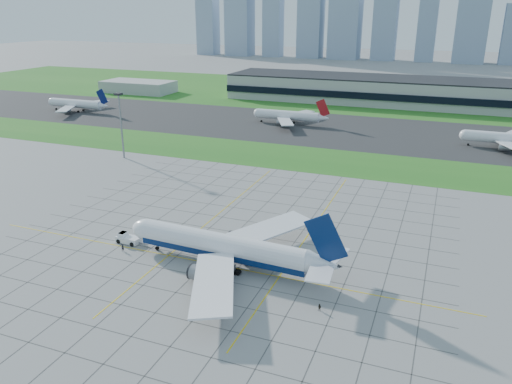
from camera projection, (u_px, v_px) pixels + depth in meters
ground at (210, 259)px, 117.77m from camera, size 1400.00×1400.00×0.00m
grass_median at (311, 159)px, 196.53m from camera, size 700.00×35.00×0.04m
asphalt_taxiway at (341, 130)px, 244.66m from camera, size 700.00×75.00×0.04m
grass_far at (375, 96)px, 340.93m from camera, size 700.00×145.00×0.04m
apron_markings at (231, 240)px, 127.33m from camera, size 120.00×130.00×0.03m
terminal at (437, 93)px, 302.60m from camera, size 260.00×43.00×15.80m
service_block at (138, 87)px, 354.72m from camera, size 50.00×25.00×8.00m
light_mast at (120, 117)px, 192.96m from camera, size 2.50×2.50×25.60m
city_skyline at (408, 6)px, 555.54m from camera, size 523.00×32.40×160.00m
airliner at (224, 247)px, 113.48m from camera, size 53.61×54.24×16.87m
pushback_tug at (127, 238)px, 125.72m from camera, size 9.20×3.47×2.54m
crew_near at (123, 248)px, 121.33m from camera, size 0.71×0.78×1.78m
crew_far at (319, 308)px, 97.12m from camera, size 0.93×0.84×1.56m
distant_jet_0 at (77, 104)px, 287.47m from camera, size 39.60×42.66×14.08m
distant_jet_1 at (289, 115)px, 255.51m from camera, size 38.19×42.66×14.08m
distant_jet_2 at (508, 138)px, 209.62m from camera, size 38.36×42.66×14.08m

